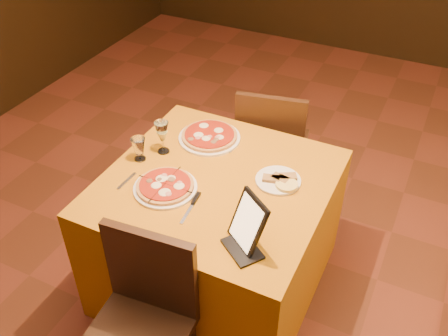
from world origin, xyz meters
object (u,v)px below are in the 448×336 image
at_px(main_table, 217,233).
at_px(pizza_near, 165,187).
at_px(wine_glass, 162,137).
at_px(pizza_far, 209,137).
at_px(water_glass, 139,149).
at_px(tablet, 248,222).
at_px(chair_main_far, 273,144).

xyz_separation_m(main_table, pizza_near, (-0.20, -0.17, 0.39)).
height_order(main_table, wine_glass, wine_glass).
bearing_deg(pizza_far, wine_glass, -127.89).
bearing_deg(pizza_near, water_glass, 148.46).
bearing_deg(tablet, wine_glass, -175.63).
bearing_deg(main_table, wine_glass, 165.59).
height_order(main_table, tablet, tablet).
xyz_separation_m(main_table, pizza_far, (-0.20, 0.31, 0.39)).
bearing_deg(chair_main_far, pizza_far, 57.31).
bearing_deg(pizza_far, main_table, -57.12).
distance_m(pizza_near, pizza_far, 0.48).
relative_size(pizza_far, water_glass, 2.65).
xyz_separation_m(pizza_near, tablet, (0.50, -0.15, 0.10)).
relative_size(main_table, pizza_far, 3.19).
distance_m(pizza_near, tablet, 0.54).
height_order(chair_main_far, pizza_near, chair_main_far).
xyz_separation_m(wine_glass, water_glass, (-0.08, -0.11, -0.03)).
relative_size(water_glass, tablet, 0.53).
height_order(wine_glass, tablet, tablet).
distance_m(main_table, water_glass, 0.62).
height_order(main_table, pizza_near, pizza_near).
height_order(pizza_near, wine_glass, wine_glass).
height_order(water_glass, tablet, tablet).
bearing_deg(water_glass, wine_glass, 55.87).
bearing_deg(tablet, pizza_far, 164.79).
distance_m(main_table, wine_glass, 0.60).
relative_size(main_table, tablet, 4.51).
xyz_separation_m(chair_main_far, pizza_far, (-0.20, -0.51, 0.31)).
bearing_deg(pizza_near, pizza_far, 90.43).
distance_m(wine_glass, water_glass, 0.14).
xyz_separation_m(chair_main_far, water_glass, (-0.44, -0.83, 0.36)).
bearing_deg(water_glass, tablet, -21.89).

